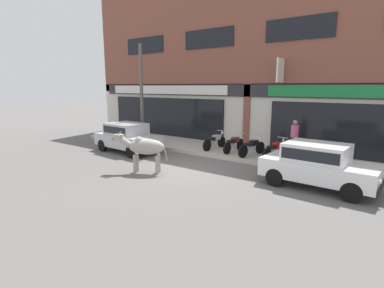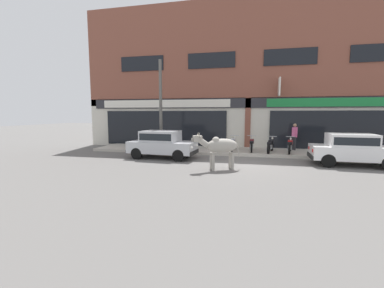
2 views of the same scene
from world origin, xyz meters
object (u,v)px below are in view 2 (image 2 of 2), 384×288
(cow, at_px, (220,146))
(motorcycle_3, at_px, (290,146))
(motorcycle_0, at_px, (233,144))
(motorcycle_1, at_px, (252,145))
(utility_pole, at_px, (161,106))
(motorcycle_2, at_px, (270,146))
(car_0, at_px, (352,148))
(pedestrian, at_px, (295,134))
(car_1, at_px, (162,143))

(cow, relative_size, motorcycle_3, 1.09)
(motorcycle_0, height_order, motorcycle_1, same)
(motorcycle_0, bearing_deg, cow, -92.94)
(motorcycle_1, bearing_deg, motorcycle_3, -4.32)
(motorcycle_1, bearing_deg, cow, -105.94)
(utility_pole, bearing_deg, motorcycle_2, 5.39)
(cow, distance_m, utility_pole, 5.83)
(motorcycle_1, relative_size, motorcycle_2, 1.01)
(car_0, relative_size, motorcycle_2, 2.05)
(cow, distance_m, motorcycle_2, 5.05)
(motorcycle_1, xyz_separation_m, pedestrian, (2.51, 1.07, 0.60))
(pedestrian, bearing_deg, utility_pole, -166.55)
(motorcycle_2, relative_size, pedestrian, 1.12)
(car_1, height_order, motorcycle_1, car_1)
(car_1, xyz_separation_m, motorcycle_1, (4.67, 2.51, -0.26))
(car_0, bearing_deg, utility_pole, 170.06)
(car_1, relative_size, motorcycle_0, 2.04)
(cow, xyz_separation_m, motorcycle_1, (1.33, 4.64, -0.45))
(motorcycle_2, xyz_separation_m, motorcycle_3, (1.06, 0.04, 0.00))
(car_0, distance_m, motorcycle_0, 6.07)
(motorcycle_3, height_order, pedestrian, pedestrian)
(motorcycle_1, relative_size, motorcycle_3, 1.01)
(motorcycle_2, distance_m, pedestrian, 2.03)
(motorcycle_3, bearing_deg, car_1, -160.85)
(car_1, relative_size, motorcycle_1, 2.04)
(cow, height_order, car_1, cow)
(car_0, height_order, utility_pole, utility_pole)
(motorcycle_2, bearing_deg, pedestrian, 40.93)
(motorcycle_2, bearing_deg, car_1, -157.99)
(motorcycle_1, relative_size, utility_pole, 0.34)
(pedestrian, bearing_deg, motorcycle_2, -139.07)
(car_1, bearing_deg, cow, -32.46)
(pedestrian, bearing_deg, motorcycle_1, -156.94)
(car_1, relative_size, motorcycle_2, 2.06)
(cow, height_order, motorcycle_3, cow)
(motorcycle_1, distance_m, motorcycle_2, 1.07)
(motorcycle_0, xyz_separation_m, motorcycle_1, (1.09, -0.01, 0.00))
(motorcycle_0, height_order, motorcycle_3, same)
(cow, bearing_deg, utility_pole, 136.13)
(motorcycle_0, relative_size, motorcycle_3, 1.01)
(motorcycle_2, bearing_deg, car_0, -34.30)
(cow, bearing_deg, pedestrian, 56.08)
(motorcycle_3, distance_m, pedestrian, 1.43)
(motorcycle_1, height_order, motorcycle_3, same)
(car_0, bearing_deg, pedestrian, 118.13)
(motorcycle_2, bearing_deg, motorcycle_0, 174.21)
(motorcycle_3, relative_size, utility_pole, 0.34)
(car_1, xyz_separation_m, utility_pole, (-0.65, 1.71, 2.02))
(motorcycle_1, bearing_deg, utility_pole, -171.41)
(motorcycle_0, distance_m, motorcycle_2, 2.14)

